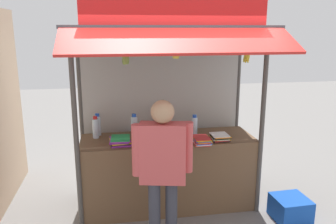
# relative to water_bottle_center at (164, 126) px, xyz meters

# --- Properties ---
(ground_plane) EXTENTS (20.00, 20.00, 0.00)m
(ground_plane) POSITION_rel_water_bottle_center_xyz_m (0.03, -0.13, -1.09)
(ground_plane) COLOR slate
(stall_counter) EXTENTS (2.27, 0.74, 0.96)m
(stall_counter) POSITION_rel_water_bottle_center_xyz_m (0.03, -0.13, -0.61)
(stall_counter) COLOR brown
(stall_counter) RESTS_ON ground
(stall_structure) EXTENTS (2.47, 1.61, 2.75)m
(stall_structure) POSITION_rel_water_bottle_center_xyz_m (0.03, 0.00, 0.58)
(stall_structure) COLOR #4C4742
(stall_structure) RESTS_ON ground
(water_bottle_center) EXTENTS (0.08, 0.08, 0.28)m
(water_bottle_center) POSITION_rel_water_bottle_center_xyz_m (0.00, 0.00, 0.00)
(water_bottle_center) COLOR silver
(water_bottle_center) RESTS_ON stall_counter
(water_bottle_back_right) EXTENTS (0.09, 0.09, 0.30)m
(water_bottle_back_right) POSITION_rel_water_bottle_center_xyz_m (-0.40, 0.03, 0.01)
(water_bottle_back_right) COLOR silver
(water_bottle_back_right) RESTS_ON stall_counter
(water_bottle_front_right) EXTENTS (0.08, 0.08, 0.29)m
(water_bottle_front_right) POSITION_rel_water_bottle_center_xyz_m (0.39, -0.10, 0.01)
(water_bottle_front_right) COLOR silver
(water_bottle_front_right) RESTS_ON stall_counter
(water_bottle_far_right) EXTENTS (0.08, 0.08, 0.30)m
(water_bottle_far_right) POSITION_rel_water_bottle_center_xyz_m (-0.88, 0.15, 0.01)
(water_bottle_far_right) COLOR silver
(water_bottle_far_right) RESTS_ON stall_counter
(water_bottle_left) EXTENTS (0.08, 0.08, 0.29)m
(water_bottle_left) POSITION_rel_water_bottle_center_xyz_m (-0.90, 0.03, 0.01)
(water_bottle_left) COLOR silver
(water_bottle_left) RESTS_ON stall_counter
(magazine_stack_far_left) EXTENTS (0.27, 0.32, 0.08)m
(magazine_stack_far_left) POSITION_rel_water_bottle_center_xyz_m (-0.60, -0.28, -0.09)
(magazine_stack_far_left) COLOR purple
(magazine_stack_far_left) RESTS_ON stall_counter
(magazine_stack_back_left) EXTENTS (0.25, 0.25, 0.08)m
(magazine_stack_back_left) POSITION_rel_water_bottle_center_xyz_m (0.67, -0.33, -0.09)
(magazine_stack_back_left) COLOR black
(magazine_stack_back_left) RESTS_ON stall_counter
(magazine_stack_right) EXTENTS (0.24, 0.29, 0.08)m
(magazine_stack_right) POSITION_rel_water_bottle_center_xyz_m (-0.23, -0.32, -0.09)
(magazine_stack_right) COLOR white
(magazine_stack_right) RESTS_ON stall_counter
(magazine_stack_mid_right) EXTENTS (0.22, 0.28, 0.08)m
(magazine_stack_mid_right) POSITION_rel_water_bottle_center_xyz_m (0.40, -0.43, -0.09)
(magazine_stack_mid_right) COLOR red
(magazine_stack_mid_right) RESTS_ON stall_counter
(banana_bunch_leftmost) EXTENTS (0.09, 0.09, 0.23)m
(banana_bunch_leftmost) POSITION_rel_water_bottle_center_xyz_m (0.04, -0.60, 1.01)
(banana_bunch_leftmost) COLOR #332D23
(banana_bunch_inner_left) EXTENTS (0.08, 0.09, 0.29)m
(banana_bunch_inner_left) POSITION_rel_water_bottle_center_xyz_m (0.87, -0.60, 0.95)
(banana_bunch_inner_left) COLOR #332D23
(banana_bunch_rightmost) EXTENTS (0.10, 0.10, 0.29)m
(banana_bunch_rightmost) POSITION_rel_water_bottle_center_xyz_m (-0.52, -0.60, 0.95)
(banana_bunch_rightmost) COLOR #332D23
(vendor_person) EXTENTS (0.63, 0.30, 1.67)m
(vendor_person) POSITION_rel_water_bottle_center_xyz_m (-0.19, -1.08, -0.09)
(vendor_person) COLOR #383842
(vendor_person) RESTS_ON ground
(plastic_crate) EXTENTS (0.43, 0.43, 0.29)m
(plastic_crate) POSITION_rel_water_bottle_center_xyz_m (1.49, -0.76, -0.95)
(plastic_crate) COLOR #194CB2
(plastic_crate) RESTS_ON ground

